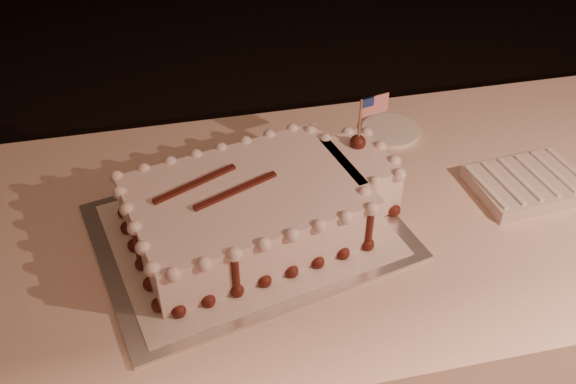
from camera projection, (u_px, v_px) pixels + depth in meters
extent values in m
cube|color=beige|center=(407.00, 313.00, 1.59)|extent=(2.40, 0.80, 0.75)
cube|color=silver|center=(249.00, 231.00, 1.27)|extent=(0.66, 0.55, 0.01)
cube|color=silver|center=(249.00, 229.00, 1.27)|extent=(0.59, 0.50, 0.00)
cube|color=white|center=(247.00, 210.00, 1.23)|extent=(0.49, 0.38, 0.10)
cube|color=white|center=(359.00, 175.00, 1.31)|extent=(0.14, 0.18, 0.10)
sphere|color=#561D15|center=(179.00, 311.00, 1.10)|extent=(0.03, 0.03, 0.03)
sphere|color=#561D15|center=(208.00, 300.00, 1.12)|extent=(0.03, 0.03, 0.03)
sphere|color=#561D15|center=(237.00, 290.00, 1.13)|extent=(0.03, 0.03, 0.03)
sphere|color=#561D15|center=(264.00, 281.00, 1.15)|extent=(0.03, 0.03, 0.03)
sphere|color=#561D15|center=(291.00, 271.00, 1.17)|extent=(0.03, 0.03, 0.03)
sphere|color=#561D15|center=(317.00, 262.00, 1.19)|extent=(0.03, 0.03, 0.03)
sphere|color=#561D15|center=(343.00, 253.00, 1.21)|extent=(0.03, 0.03, 0.03)
sphere|color=#561D15|center=(367.00, 244.00, 1.22)|extent=(0.03, 0.03, 0.03)
sphere|color=#561D15|center=(361.00, 229.00, 1.26)|extent=(0.03, 0.03, 0.03)
sphere|color=#561D15|center=(371.00, 218.00, 1.28)|extent=(0.03, 0.03, 0.03)
sphere|color=#561D15|center=(394.00, 210.00, 1.30)|extent=(0.03, 0.03, 0.03)
sphere|color=#561D15|center=(390.00, 197.00, 1.33)|extent=(0.03, 0.03, 0.03)
sphere|color=#561D15|center=(376.00, 182.00, 1.37)|extent=(0.03, 0.03, 0.03)
sphere|color=#561D15|center=(363.00, 168.00, 1.40)|extent=(0.03, 0.03, 0.03)
sphere|color=#561D15|center=(345.00, 167.00, 1.41)|extent=(0.03, 0.03, 0.03)
sphere|color=#561D15|center=(323.00, 174.00, 1.39)|extent=(0.03, 0.03, 0.03)
sphere|color=#561D15|center=(309.00, 165.00, 1.41)|extent=(0.03, 0.03, 0.03)
sphere|color=#561D15|center=(292.00, 163.00, 1.42)|extent=(0.03, 0.03, 0.03)
sphere|color=#561D15|center=(270.00, 170.00, 1.40)|extent=(0.03, 0.03, 0.03)
sphere|color=#561D15|center=(247.00, 177.00, 1.38)|extent=(0.03, 0.03, 0.03)
sphere|color=#561D15|center=(224.00, 183.00, 1.36)|extent=(0.03, 0.03, 0.03)
sphere|color=#561D15|center=(200.00, 190.00, 1.35)|extent=(0.03, 0.03, 0.03)
sphere|color=#561D15|center=(175.00, 197.00, 1.33)|extent=(0.03, 0.03, 0.03)
sphere|color=#561D15|center=(150.00, 205.00, 1.31)|extent=(0.03, 0.03, 0.03)
sphere|color=#561D15|center=(124.00, 212.00, 1.29)|extent=(0.03, 0.03, 0.03)
sphere|color=#561D15|center=(127.00, 228.00, 1.26)|extent=(0.03, 0.03, 0.03)
sphere|color=#561D15|center=(134.00, 245.00, 1.22)|extent=(0.03, 0.03, 0.03)
sphere|color=#561D15|center=(142.00, 264.00, 1.18)|extent=(0.03, 0.03, 0.03)
sphere|color=#561D15|center=(150.00, 284.00, 1.15)|extent=(0.03, 0.03, 0.03)
sphere|color=#561D15|center=(159.00, 305.00, 1.11)|extent=(0.03, 0.03, 0.03)
sphere|color=white|center=(172.00, 275.00, 1.04)|extent=(0.03, 0.03, 0.03)
sphere|color=white|center=(204.00, 264.00, 1.06)|extent=(0.03, 0.03, 0.03)
sphere|color=white|center=(234.00, 254.00, 1.08)|extent=(0.03, 0.03, 0.03)
sphere|color=white|center=(263.00, 245.00, 1.09)|extent=(0.03, 0.03, 0.03)
sphere|color=white|center=(292.00, 235.00, 1.11)|extent=(0.03, 0.03, 0.03)
sphere|color=white|center=(319.00, 226.00, 1.13)|extent=(0.03, 0.03, 0.03)
sphere|color=white|center=(346.00, 217.00, 1.15)|extent=(0.03, 0.03, 0.03)
sphere|color=white|center=(372.00, 209.00, 1.16)|extent=(0.03, 0.03, 0.03)
sphere|color=white|center=(364.00, 193.00, 1.20)|extent=(0.03, 0.03, 0.03)
sphere|color=white|center=(375.00, 182.00, 1.22)|extent=(0.03, 0.03, 0.03)
sphere|color=white|center=(399.00, 175.00, 1.24)|extent=(0.03, 0.03, 0.03)
sphere|color=white|center=(394.00, 162.00, 1.27)|extent=(0.03, 0.03, 0.03)
sphere|color=white|center=(380.00, 147.00, 1.31)|extent=(0.03, 0.03, 0.03)
sphere|color=white|center=(367.00, 134.00, 1.34)|extent=(0.03, 0.03, 0.03)
sphere|color=white|center=(348.00, 133.00, 1.35)|extent=(0.03, 0.03, 0.03)
sphere|color=white|center=(325.00, 139.00, 1.33)|extent=(0.03, 0.03, 0.03)
sphere|color=white|center=(310.00, 131.00, 1.35)|extent=(0.03, 0.03, 0.03)
sphere|color=white|center=(292.00, 129.00, 1.36)|extent=(0.03, 0.03, 0.03)
sphere|color=white|center=(269.00, 136.00, 1.34)|extent=(0.03, 0.03, 0.03)
sphere|color=white|center=(245.00, 142.00, 1.32)|extent=(0.03, 0.03, 0.03)
sphere|color=white|center=(221.00, 149.00, 1.30)|extent=(0.03, 0.03, 0.03)
sphere|color=white|center=(196.00, 156.00, 1.29)|extent=(0.03, 0.03, 0.03)
sphere|color=white|center=(170.00, 163.00, 1.27)|extent=(0.03, 0.03, 0.03)
sphere|color=white|center=(144.00, 170.00, 1.25)|extent=(0.03, 0.03, 0.03)
sphere|color=white|center=(116.00, 177.00, 1.23)|extent=(0.03, 0.03, 0.03)
sphere|color=white|center=(119.00, 192.00, 1.20)|extent=(0.03, 0.03, 0.03)
sphere|color=white|center=(127.00, 210.00, 1.16)|extent=(0.03, 0.03, 0.03)
sphere|color=white|center=(134.00, 228.00, 1.12)|extent=(0.03, 0.03, 0.03)
sphere|color=white|center=(143.00, 248.00, 1.09)|extent=(0.03, 0.03, 0.03)
sphere|color=white|center=(152.00, 269.00, 1.05)|extent=(0.03, 0.03, 0.03)
cylinder|color=#561D15|center=(235.00, 274.00, 1.11)|extent=(0.01, 0.01, 0.10)
sphere|color=#561D15|center=(237.00, 290.00, 1.13)|extent=(0.02, 0.02, 0.02)
cylinder|color=#561D15|center=(369.00, 228.00, 1.19)|extent=(0.01, 0.01, 0.10)
sphere|color=#561D15|center=(368.00, 244.00, 1.22)|extent=(0.02, 0.02, 0.02)
cylinder|color=#561D15|center=(378.00, 166.00, 1.34)|extent=(0.01, 0.01, 0.10)
sphere|color=#561D15|center=(376.00, 181.00, 1.37)|extent=(0.02, 0.02, 0.02)
cylinder|color=#561D15|center=(292.00, 148.00, 1.39)|extent=(0.01, 0.01, 0.10)
sphere|color=#561D15|center=(292.00, 163.00, 1.41)|extent=(0.02, 0.02, 0.02)
cylinder|color=#561D15|center=(173.00, 181.00, 1.30)|extent=(0.01, 0.01, 0.10)
sphere|color=#561D15|center=(175.00, 197.00, 1.33)|extent=(0.02, 0.02, 0.02)
cylinder|color=#561D15|center=(139.00, 247.00, 1.16)|extent=(0.01, 0.01, 0.10)
sphere|color=#561D15|center=(142.00, 263.00, 1.18)|extent=(0.02, 0.02, 0.02)
cube|color=#561D15|center=(195.00, 184.00, 1.21)|extent=(0.16, 0.09, 0.01)
cube|color=#561D15|center=(236.00, 190.00, 1.19)|extent=(0.17, 0.08, 0.01)
sphere|color=#561D15|center=(358.00, 142.00, 1.30)|extent=(0.03, 0.03, 0.03)
cylinder|color=#B06C4B|center=(359.00, 126.00, 1.28)|extent=(0.00, 0.00, 0.12)
cube|color=red|center=(375.00, 105.00, 1.26)|extent=(0.06, 0.02, 0.04)
cube|color=navy|center=(368.00, 102.00, 1.25)|extent=(0.03, 0.01, 0.02)
cube|color=beige|center=(527.00, 184.00, 1.37)|extent=(0.24, 0.19, 0.03)
cube|color=white|center=(486.00, 187.00, 1.33)|extent=(0.03, 0.14, 0.01)
cube|color=white|center=(503.00, 183.00, 1.34)|extent=(0.03, 0.14, 0.01)
cube|color=white|center=(520.00, 179.00, 1.35)|extent=(0.03, 0.14, 0.01)
cube|color=white|center=(537.00, 175.00, 1.36)|extent=(0.03, 0.14, 0.01)
cube|color=white|center=(554.00, 172.00, 1.37)|extent=(0.03, 0.14, 0.01)
cube|color=white|center=(570.00, 168.00, 1.38)|extent=(0.03, 0.14, 0.01)
cylinder|color=white|center=(390.00, 131.00, 1.53)|extent=(0.14, 0.14, 0.01)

